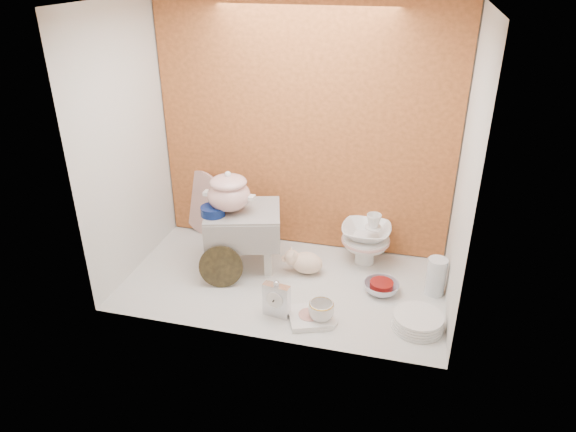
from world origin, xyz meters
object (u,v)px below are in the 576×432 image
blue_white_vase (227,225)px  mantel_clock (277,299)px  step_stool (244,237)px  floral_platter (203,203)px  plush_pig (307,263)px  porcelain_tower (366,238)px  gold_rim_teacup (321,311)px  soup_tureen (229,191)px  dinner_plate_stack (418,321)px  crystal_bowl (381,288)px

blue_white_vase → mantel_clock: blue_white_vase is taller
step_stool → floral_platter: (-0.39, 0.31, 0.04)m
plush_pig → porcelain_tower: 0.39m
plush_pig → gold_rim_teacup: bearing=-55.7°
gold_rim_teacup → porcelain_tower: bearing=77.1°
gold_rim_teacup → plush_pig: bearing=111.5°
plush_pig → blue_white_vase: bearing=170.4°
floral_platter → mantel_clock: floral_platter is taller
soup_tureen → blue_white_vase: soup_tureen is taller
step_stool → blue_white_vase: step_stool is taller
step_stool → plush_pig: size_ratio=1.79×
gold_rim_teacup → porcelain_tower: 0.66m
mantel_clock → plush_pig: (0.06, 0.44, -0.03)m
gold_rim_teacup → dinner_plate_stack: size_ratio=0.50×
mantel_clock → dinner_plate_stack: 0.72m
crystal_bowl → step_stool: bearing=173.5°
dinner_plate_stack → crystal_bowl: (-0.21, 0.26, -0.01)m
soup_tureen → floral_platter: soup_tureen is taller
soup_tureen → porcelain_tower: soup_tureen is taller
floral_platter → dinner_plate_stack: bearing=-25.2°
soup_tureen → crystal_bowl: soup_tureen is taller
blue_white_vase → crystal_bowl: (1.03, -0.33, -0.09)m
step_stool → blue_white_vase: size_ratio=1.73×
crystal_bowl → porcelain_tower: 0.35m
step_stool → soup_tureen: soup_tureen is taller
step_stool → crystal_bowl: 0.85m
porcelain_tower → step_stool: bearing=-163.7°
floral_platter → plush_pig: floral_platter is taller
porcelain_tower → soup_tureen: bearing=-162.6°
step_stool → dinner_plate_stack: bearing=-34.8°
dinner_plate_stack → porcelain_tower: (-0.34, 0.56, 0.13)m
blue_white_vase → mantel_clock: bearing=-52.5°
mantel_clock → crystal_bowl: mantel_clock is taller
step_stool → crystal_bowl: (0.83, -0.09, -0.15)m
floral_platter → dinner_plate_stack: size_ratio=1.66×
dinner_plate_stack → step_stool: bearing=160.9°
step_stool → gold_rim_teacup: (0.56, -0.43, -0.12)m
mantel_clock → gold_rim_teacup: size_ratio=1.56×
mantel_clock → porcelain_tower: size_ratio=0.62×
blue_white_vase → gold_rim_teacup: (0.75, -0.67, -0.06)m
dinner_plate_stack → porcelain_tower: 0.67m
blue_white_vase → gold_rim_teacup: size_ratio=1.87×
mantel_clock → porcelain_tower: (0.38, 0.64, 0.06)m
step_stool → floral_platter: 0.50m
floral_platter → porcelain_tower: size_ratio=1.32×
gold_rim_teacup → porcelain_tower: (0.15, 0.64, 0.10)m
soup_tureen → dinner_plate_stack: size_ratio=1.07×
blue_white_vase → dinner_plate_stack: (1.23, -0.60, -0.09)m
floral_platter → porcelain_tower: bearing=-5.6°
dinner_plate_stack → porcelain_tower: bearing=120.9°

